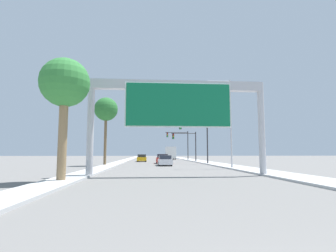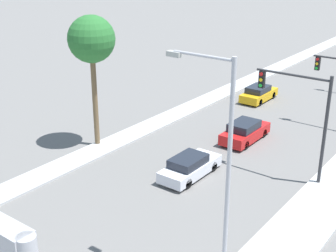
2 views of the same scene
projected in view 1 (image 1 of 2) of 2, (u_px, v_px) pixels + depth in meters
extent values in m
cube|color=#B6B6B6|center=(191.00, 160.00, 61.48)|extent=(3.00, 120.00, 0.15)
cube|color=#B6B6B6|center=(127.00, 160.00, 60.38)|extent=(2.00, 120.00, 0.15)
cylinder|color=#B2B2B7|center=(90.00, 127.00, 19.13)|extent=(0.49, 0.49, 7.16)
cylinder|color=#B2B2B7|center=(262.00, 128.00, 20.07)|extent=(0.49, 0.49, 7.16)
cube|color=#B2B2B7|center=(178.00, 86.00, 19.93)|extent=(12.90, 0.60, 0.70)
cube|color=white|center=(178.00, 105.00, 19.48)|extent=(7.93, 0.08, 3.38)
cube|color=#0F6B42|center=(179.00, 105.00, 19.43)|extent=(7.73, 0.16, 3.18)
cube|color=gold|center=(142.00, 159.00, 51.24)|extent=(1.80, 4.33, 0.70)
cube|color=#1E232D|center=(142.00, 156.00, 51.09)|extent=(1.58, 2.25, 0.54)
cylinder|color=black|center=(138.00, 160.00, 52.50)|extent=(0.22, 0.64, 0.64)
cylinder|color=black|center=(146.00, 160.00, 52.61)|extent=(0.22, 0.64, 0.64)
cylinder|color=black|center=(138.00, 160.00, 49.83)|extent=(0.22, 0.64, 0.64)
cylinder|color=black|center=(146.00, 160.00, 49.95)|extent=(0.22, 0.64, 0.64)
cube|color=red|center=(162.00, 160.00, 42.44)|extent=(1.85, 4.52, 0.76)
cube|color=#1E232D|center=(162.00, 156.00, 42.29)|extent=(1.63, 2.35, 0.57)
cylinder|color=black|center=(157.00, 161.00, 43.75)|extent=(0.22, 0.64, 0.64)
cylinder|color=black|center=(167.00, 161.00, 43.87)|extent=(0.22, 0.64, 0.64)
cylinder|color=black|center=(157.00, 162.00, 40.97)|extent=(0.22, 0.64, 0.64)
cylinder|color=black|center=(168.00, 162.00, 41.09)|extent=(0.22, 0.64, 0.64)
cube|color=silver|center=(165.00, 162.00, 35.43)|extent=(1.78, 4.57, 0.68)
cube|color=#1E232D|center=(165.00, 157.00, 35.26)|extent=(1.57, 2.37, 0.52)
cylinder|color=black|center=(159.00, 163.00, 36.76)|extent=(0.22, 0.64, 0.64)
cylinder|color=black|center=(170.00, 163.00, 36.87)|extent=(0.22, 0.64, 0.64)
cylinder|color=black|center=(159.00, 164.00, 33.95)|extent=(0.22, 0.64, 0.64)
cylinder|color=black|center=(171.00, 164.00, 34.06)|extent=(0.22, 0.64, 0.64)
cube|color=navy|center=(169.00, 154.00, 71.98)|extent=(2.27, 2.18, 1.92)
cube|color=silver|center=(171.00, 153.00, 68.18)|extent=(2.47, 5.60, 2.96)
cylinder|color=black|center=(165.00, 157.00, 71.72)|extent=(0.28, 1.00, 1.00)
cylinder|color=black|center=(173.00, 157.00, 71.88)|extent=(0.28, 1.00, 1.00)
cylinder|color=black|center=(167.00, 158.00, 66.58)|extent=(0.28, 1.00, 1.00)
cylinder|color=black|center=(175.00, 158.00, 66.74)|extent=(0.28, 1.00, 1.00)
cylinder|color=#2D2D30|center=(207.00, 142.00, 39.91)|extent=(0.20, 0.20, 6.68)
cylinder|color=#2D2D30|center=(193.00, 122.00, 40.06)|extent=(4.52, 0.14, 0.14)
cube|color=black|center=(180.00, 126.00, 39.86)|extent=(0.35, 0.28, 1.05)
cylinder|color=red|center=(180.00, 123.00, 39.74)|extent=(0.22, 0.04, 0.22)
cylinder|color=yellow|center=(180.00, 126.00, 39.70)|extent=(0.22, 0.04, 0.22)
cylinder|color=green|center=(180.00, 128.00, 39.67)|extent=(0.22, 0.04, 0.22)
cylinder|color=#2D2D30|center=(196.00, 147.00, 49.78)|extent=(0.20, 0.20, 5.71)
cylinder|color=#2D2D30|center=(183.00, 133.00, 49.87)|extent=(4.69, 0.14, 0.14)
cube|color=black|center=(173.00, 136.00, 49.67)|extent=(0.35, 0.28, 1.05)
cylinder|color=red|center=(173.00, 134.00, 49.55)|extent=(0.22, 0.04, 0.22)
cylinder|color=yellow|center=(173.00, 136.00, 49.51)|extent=(0.22, 0.04, 0.22)
cylinder|color=green|center=(173.00, 138.00, 49.48)|extent=(0.22, 0.04, 0.22)
cylinder|color=#2D2D30|center=(188.00, 146.00, 59.75)|extent=(0.20, 0.20, 6.66)
cylinder|color=#2D2D30|center=(177.00, 132.00, 59.88)|extent=(5.13, 0.14, 0.14)
cube|color=black|center=(167.00, 135.00, 59.66)|extent=(0.35, 0.28, 1.05)
cylinder|color=red|center=(167.00, 133.00, 59.54)|extent=(0.22, 0.04, 0.22)
cylinder|color=yellow|center=(167.00, 135.00, 59.50)|extent=(0.22, 0.04, 0.22)
cylinder|color=green|center=(167.00, 136.00, 59.46)|extent=(0.22, 0.04, 0.22)
cylinder|color=#8C704C|center=(63.00, 132.00, 15.48)|extent=(0.51, 0.51, 5.94)
sphere|color=#337F38|center=(65.00, 82.00, 15.78)|extent=(2.95, 2.95, 2.95)
cylinder|color=brown|center=(105.00, 137.00, 35.13)|extent=(0.36, 0.36, 7.61)
sphere|color=#286B2D|center=(106.00, 109.00, 35.52)|extent=(3.17, 3.17, 3.17)
cylinder|color=#B2B2B7|center=(231.00, 124.00, 28.88)|extent=(0.18, 0.18, 9.83)
cylinder|color=#B2B2B7|center=(219.00, 81.00, 29.27)|extent=(2.57, 0.12, 0.12)
cube|color=#B2B2A8|center=(207.00, 82.00, 29.17)|extent=(0.60, 0.28, 0.20)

